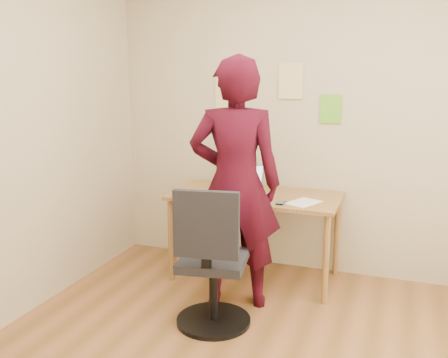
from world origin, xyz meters
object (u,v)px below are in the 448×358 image
at_px(desk, 255,204).
at_px(laptop, 243,186).
at_px(office_chair, 211,269).
at_px(person, 235,184).
at_px(phone, 281,203).

xyz_separation_m(desk, laptop, (-0.13, 0.06, 0.14)).
bearing_deg(desk, office_chair, -91.89).
xyz_separation_m(desk, person, (-0.01, -0.51, 0.28)).
bearing_deg(phone, office_chair, -111.29).
bearing_deg(desk, person, -90.97).
height_order(desk, phone, phone).
relative_size(desk, person, 0.75).
height_order(phone, office_chair, office_chair).
bearing_deg(office_chair, person, 77.69).
height_order(office_chair, person, person).
xyz_separation_m(laptop, office_chair, (0.10, -1.00, -0.36)).
xyz_separation_m(office_chair, person, (0.02, 0.43, 0.50)).
xyz_separation_m(desk, phone, (0.27, -0.21, 0.09)).
relative_size(laptop, phone, 2.94).
relative_size(desk, laptop, 4.03).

